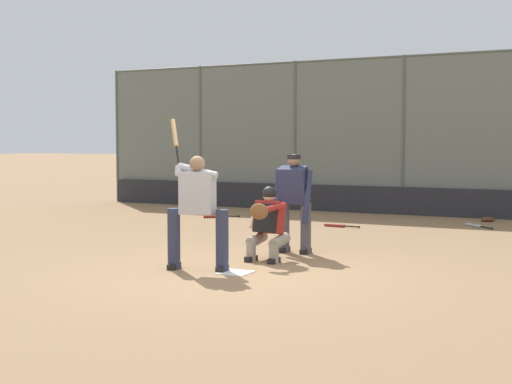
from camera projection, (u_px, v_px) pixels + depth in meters
ground_plane at (235, 273)px, 9.80m from camera, size 160.00×160.00×0.00m
home_plate_marker at (235, 272)px, 9.80m from camera, size 0.43×0.43×0.01m
backstop_fence at (403, 132)px, 17.67m from camera, size 17.62×0.08×3.95m
padding_wall at (401, 201)px, 17.70m from camera, size 17.19×0.18×0.68m
bleachers_beyond at (384, 183)px, 20.90m from camera, size 12.28×3.05×1.80m
batter_at_plate at (197, 208)px, 9.96m from camera, size 1.08×0.55×2.14m
catcher_behind_plate at (267, 222)px, 10.77m from camera, size 0.60×0.70×1.13m
umpire_home at (294, 200)px, 11.50m from camera, size 0.65×0.40×1.61m
spare_bat_near_backstop at (337, 226)px, 15.10m from camera, size 0.81×0.12×0.07m
spare_bat_by_padding at (476, 226)px, 15.09m from camera, size 0.67×0.67×0.07m
spare_bat_third_base_side at (217, 216)px, 16.94m from camera, size 0.74×0.54×0.07m
fielding_glove_on_dirt at (487, 219)px, 16.11m from camera, size 0.31×0.23×0.11m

